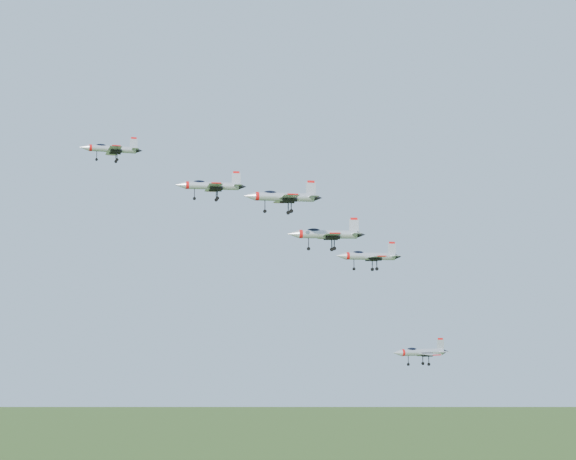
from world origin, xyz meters
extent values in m
cylinder|color=#ADB2BA|center=(-24.60, 11.94, 156.11)|extent=(8.06, 1.87, 1.15)
cone|color=#ADB2BA|center=(-29.37, 11.51, 156.11)|extent=(1.69, 1.29, 1.15)
cone|color=black|center=(-20.00, 12.36, 156.11)|extent=(1.33, 1.09, 0.98)
ellipsoid|color=black|center=(-26.54, 11.76, 156.54)|extent=(2.02, 1.00, 0.73)
cube|color=#ADB2BA|center=(-24.20, 9.48, 155.88)|extent=(2.39, 4.07, 0.12)
cube|color=#ADB2BA|center=(-24.64, 14.43, 155.88)|extent=(2.39, 4.07, 0.12)
cube|color=#ADB2BA|center=(-20.97, 12.27, 157.30)|extent=(1.34, 0.23, 1.86)
cube|color=red|center=(-20.97, 12.27, 158.28)|extent=(0.98, 0.21, 0.31)
cylinder|color=#ADB2BA|center=(-9.33, -4.55, 147.80)|extent=(8.36, 1.57, 1.20)
cone|color=#ADB2BA|center=(-14.31, -4.33, 147.80)|extent=(1.72, 1.27, 1.20)
cone|color=black|center=(-4.52, -4.77, 147.80)|extent=(1.34, 1.08, 1.02)
ellipsoid|color=black|center=(-11.36, -4.47, 148.25)|extent=(2.07, 0.95, 0.76)
cube|color=#ADB2BA|center=(-9.26, -7.15, 147.57)|extent=(2.30, 4.16, 0.13)
cube|color=#ADB2BA|center=(-9.03, -1.98, 147.57)|extent=(2.30, 4.16, 0.13)
cube|color=#ADB2BA|center=(-5.54, -4.72, 149.05)|extent=(1.39, 0.17, 1.94)
cube|color=red|center=(-5.54, -4.72, 150.06)|extent=(1.02, 0.17, 0.32)
cylinder|color=#ADB2BA|center=(-0.96, -19.06, 144.41)|extent=(8.48, 1.43, 1.22)
cone|color=#ADB2BA|center=(-6.04, -18.93, 144.41)|extent=(1.72, 1.26, 1.22)
cone|color=black|center=(3.92, -19.18, 144.41)|extent=(1.34, 1.07, 1.04)
ellipsoid|color=black|center=(-3.03, -19.00, 144.87)|extent=(2.09, 0.93, 0.78)
cube|color=#ADB2BA|center=(-0.84, -21.69, 144.17)|extent=(2.26, 4.19, 0.13)
cube|color=#ADB2BA|center=(-0.71, -16.43, 144.17)|extent=(2.26, 4.19, 0.13)
cube|color=#ADB2BA|center=(2.89, -19.15, 145.68)|extent=(1.41, 0.15, 1.97)
cube|color=red|center=(2.89, -19.15, 146.71)|extent=(1.04, 0.16, 0.33)
cylinder|color=#ADB2BA|center=(20.68, 7.00, 137.76)|extent=(9.24, 1.59, 1.33)
cone|color=#ADB2BA|center=(15.16, 6.84, 137.76)|extent=(1.88, 1.38, 1.33)
cone|color=black|center=(25.99, 7.15, 137.76)|extent=(1.46, 1.17, 1.13)
ellipsoid|color=black|center=(18.43, 6.94, 138.26)|extent=(2.28, 1.02, 0.84)
cube|color=#ADB2BA|center=(20.96, 4.14, 137.50)|extent=(2.48, 4.56, 0.14)
cube|color=#ADB2BA|center=(20.80, 9.87, 137.50)|extent=(2.48, 4.56, 0.14)
cube|color=#ADB2BA|center=(24.87, 7.12, 139.14)|extent=(1.54, 0.17, 2.15)
cube|color=red|center=(24.87, 7.12, 140.26)|extent=(1.13, 0.17, 0.36)
cylinder|color=#ADB2BA|center=(6.43, -15.42, 139.54)|extent=(8.72, 2.20, 1.25)
cone|color=#ADB2BA|center=(1.28, -14.84, 139.54)|extent=(1.86, 1.43, 1.25)
cone|color=black|center=(11.39, -15.98, 139.54)|extent=(1.45, 1.20, 1.06)
ellipsoid|color=black|center=(4.33, -15.18, 140.01)|extent=(2.20, 1.13, 0.79)
cube|color=#ADB2BA|center=(6.32, -18.11, 139.30)|extent=(2.67, 4.44, 0.13)
cube|color=#ADB2BA|center=(6.92, -12.77, 139.30)|extent=(2.67, 4.44, 0.13)
cube|color=#ADB2BA|center=(10.34, -15.86, 140.84)|extent=(1.44, 0.28, 2.02)
cube|color=red|center=(10.34, -15.86, 141.89)|extent=(1.06, 0.25, 0.34)
cylinder|color=#ADB2BA|center=(26.45, -2.29, 121.25)|extent=(7.96, 2.21, 1.14)
cone|color=#ADB2BA|center=(21.77, -2.94, 121.25)|extent=(1.72, 1.34, 1.14)
cone|color=black|center=(30.95, -1.66, 121.25)|extent=(1.35, 1.13, 0.97)
ellipsoid|color=black|center=(24.54, -2.55, 121.68)|extent=(2.02, 1.07, 0.72)
cube|color=#ADB2BA|center=(26.96, -4.69, 121.04)|extent=(2.52, 4.09, 0.12)
cube|color=#ADB2BA|center=(26.28, 0.16, 121.04)|extent=(2.52, 4.09, 0.12)
cube|color=#ADB2BA|center=(30.00, -1.80, 122.44)|extent=(1.31, 0.28, 1.84)
cube|color=red|center=(30.00, -1.80, 123.40)|extent=(0.97, 0.25, 0.31)
camera|label=1|loc=(-26.00, -128.75, 129.45)|focal=50.00mm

